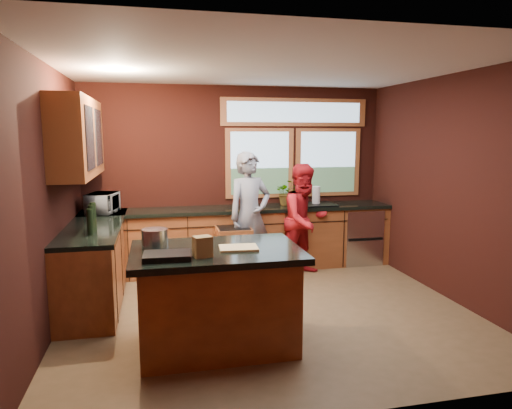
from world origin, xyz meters
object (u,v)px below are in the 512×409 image
object	(u,v)px
person_grey	(250,216)
person_red	(305,220)
island	(217,297)
cutting_board	(238,248)
stock_pot	(155,239)

from	to	relation	value
person_grey	person_red	world-z (taller)	person_grey
island	person_grey	xyz separation A→B (m)	(0.72, 1.95, 0.40)
person_red	person_grey	bearing A→B (deg)	159.26
island	person_red	world-z (taller)	person_red
person_grey	person_red	xyz separation A→B (m)	(0.80, 0.01, -0.09)
person_grey	cutting_board	size ratio (longest dim) A/B	5.02
person_grey	stock_pot	size ratio (longest dim) A/B	7.32
person_red	cutting_board	size ratio (longest dim) A/B	4.52
person_grey	cutting_board	xyz separation A→B (m)	(-0.52, -2.00, 0.08)
cutting_board	person_red	bearing A→B (deg)	56.86
island	person_grey	size ratio (longest dim) A/B	0.88
cutting_board	stock_pot	xyz separation A→B (m)	(-0.75, 0.20, 0.08)
cutting_board	stock_pot	size ratio (longest dim) A/B	1.46
stock_pot	person_grey	bearing A→B (deg)	54.88
island	cutting_board	size ratio (longest dim) A/B	4.43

